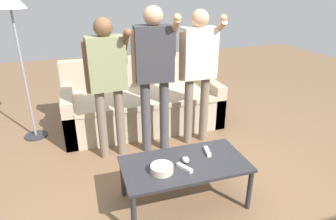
% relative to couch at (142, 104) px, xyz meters
% --- Properties ---
extents(ground_plane, '(12.00, 12.00, 0.00)m').
position_rel_couch_xyz_m(ground_plane, '(-0.08, -1.49, -0.30)').
color(ground_plane, brown).
extents(couch, '(2.07, 0.94, 0.90)m').
position_rel_couch_xyz_m(couch, '(0.00, 0.00, 0.00)').
color(couch, '#B7A88E').
rests_on(couch, ground).
extents(coffee_table, '(1.08, 0.57, 0.41)m').
position_rel_couch_xyz_m(coffee_table, '(-0.01, -1.71, 0.06)').
color(coffee_table, '#2D2D33').
rests_on(coffee_table, ground).
extents(snack_bowl, '(0.19, 0.19, 0.06)m').
position_rel_couch_xyz_m(snack_bowl, '(-0.24, -1.78, 0.14)').
color(snack_bowl, beige).
rests_on(snack_bowl, coffee_table).
extents(game_remote_nunchuk, '(0.06, 0.09, 0.05)m').
position_rel_couch_xyz_m(game_remote_nunchuk, '(-0.00, -1.70, 0.13)').
color(game_remote_nunchuk, white).
rests_on(game_remote_nunchuk, coffee_table).
extents(floor_lamp, '(0.35, 0.35, 1.80)m').
position_rel_couch_xyz_m(floor_lamp, '(-1.42, 0.04, 1.26)').
color(floor_lamp, '#2D2D33').
rests_on(floor_lamp, ground).
extents(player_left, '(0.47, 0.34, 1.54)m').
position_rel_couch_xyz_m(player_left, '(-0.51, -0.71, 0.66)').
color(player_left, '#756656').
rests_on(player_left, ground).
extents(player_center, '(0.48, 0.37, 1.64)m').
position_rel_couch_xyz_m(player_center, '(-0.01, -0.73, 0.73)').
color(player_center, '#47474C').
rests_on(player_center, ground).
extents(player_right, '(0.47, 0.31, 1.59)m').
position_rel_couch_xyz_m(player_right, '(0.53, -0.69, 0.70)').
color(player_right, '#756656').
rests_on(player_right, ground).
extents(game_remote_wand_near, '(0.06, 0.16, 0.03)m').
position_rel_couch_xyz_m(game_remote_wand_near, '(0.24, -1.62, 0.12)').
color(game_remote_wand_near, white).
rests_on(game_remote_wand_near, coffee_table).
extents(game_remote_wand_far, '(0.10, 0.16, 0.03)m').
position_rel_couch_xyz_m(game_remote_wand_far, '(-0.05, -1.80, 0.12)').
color(game_remote_wand_far, white).
rests_on(game_remote_wand_far, coffee_table).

